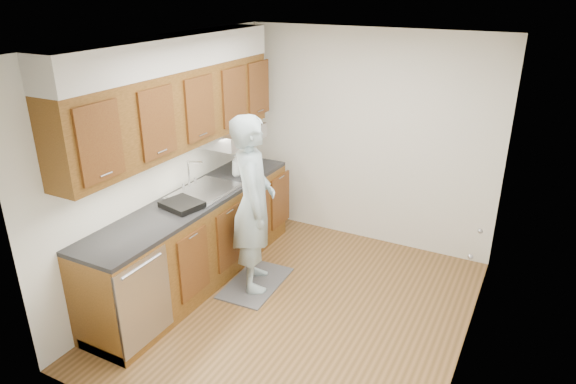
# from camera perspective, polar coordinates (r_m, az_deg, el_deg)

# --- Properties ---
(floor) EXTENTS (3.50, 3.50, 0.00)m
(floor) POSITION_cam_1_polar(r_m,az_deg,el_deg) (5.11, 1.31, -12.93)
(floor) COLOR brown
(floor) RESTS_ON ground
(ceiling) EXTENTS (3.50, 3.50, 0.00)m
(ceiling) POSITION_cam_1_polar(r_m,az_deg,el_deg) (4.19, 1.62, 16.17)
(ceiling) COLOR white
(ceiling) RESTS_ON wall_left
(wall_left) EXTENTS (0.02, 3.50, 2.50)m
(wall_left) POSITION_cam_1_polar(r_m,az_deg,el_deg) (5.29, -13.29, 3.01)
(wall_left) COLOR silver
(wall_left) RESTS_ON floor
(wall_right) EXTENTS (0.02, 3.50, 2.50)m
(wall_right) POSITION_cam_1_polar(r_m,az_deg,el_deg) (4.13, 20.51, -3.54)
(wall_right) COLOR silver
(wall_right) RESTS_ON floor
(wall_back) EXTENTS (3.00, 0.02, 2.50)m
(wall_back) POSITION_cam_1_polar(r_m,az_deg,el_deg) (6.03, 8.87, 5.76)
(wall_back) COLOR silver
(wall_back) RESTS_ON floor
(counter) EXTENTS (0.64, 2.80, 1.30)m
(counter) POSITION_cam_1_polar(r_m,az_deg,el_deg) (5.41, -10.15, -5.08)
(counter) COLOR brown
(counter) RESTS_ON floor
(upper_cabinets) EXTENTS (0.47, 2.80, 1.21)m
(upper_cabinets) POSITION_cam_1_polar(r_m,az_deg,el_deg) (5.03, -12.18, 10.41)
(upper_cabinets) COLOR brown
(upper_cabinets) RESTS_ON wall_left
(closet_door) EXTENTS (0.02, 1.22, 2.05)m
(closet_door) POSITION_cam_1_polar(r_m,az_deg,el_deg) (4.49, 20.54, -4.58)
(closet_door) COLOR silver
(closet_door) RESTS_ON wall_right
(floor_mat) EXTENTS (0.54, 0.87, 0.02)m
(floor_mat) POSITION_cam_1_polar(r_m,az_deg,el_deg) (5.50, -3.62, -10.05)
(floor_mat) COLOR #5D5D60
(floor_mat) RESTS_ON floor
(person) EXTENTS (0.79, 0.87, 2.05)m
(person) POSITION_cam_1_polar(r_m,az_deg,el_deg) (5.02, -3.90, -0.07)
(person) COLOR #9AB3BB
(person) RESTS_ON floor_mat
(soap_bottle_a) EXTENTS (0.11, 0.11, 0.25)m
(soap_bottle_a) POSITION_cam_1_polar(r_m,az_deg,el_deg) (5.72, -5.81, 2.99)
(soap_bottle_a) COLOR silver
(soap_bottle_a) RESTS_ON counter
(soap_bottle_b) EXTENTS (0.13, 0.13, 0.22)m
(soap_bottle_b) POSITION_cam_1_polar(r_m,az_deg,el_deg) (5.81, -4.23, 3.21)
(soap_bottle_b) COLOR silver
(soap_bottle_b) RESTS_ON counter
(soap_bottle_c) EXTENTS (0.18, 0.18, 0.17)m
(soap_bottle_c) POSITION_cam_1_polar(r_m,az_deg,el_deg) (5.87, -3.76, 3.20)
(soap_bottle_c) COLOR silver
(soap_bottle_c) RESTS_ON counter
(dish_rack) EXTENTS (0.42, 0.37, 0.06)m
(dish_rack) POSITION_cam_1_polar(r_m,az_deg,el_deg) (5.02, -11.69, -1.38)
(dish_rack) COLOR black
(dish_rack) RESTS_ON counter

